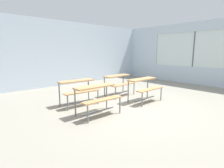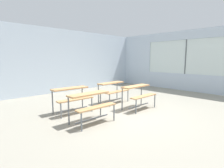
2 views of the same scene
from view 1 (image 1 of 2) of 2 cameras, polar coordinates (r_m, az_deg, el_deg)
name	(u,v)px [view 1 (image 1 of 2)]	position (r m, az deg, el deg)	size (l,w,h in m)	color
ground	(133,107)	(5.29, 6.83, -7.40)	(10.00, 9.00, 0.05)	gray
wall_back	(62,54)	(8.68, -16.16, 9.51)	(10.00, 0.12, 3.00)	silver
wall_right	(207,55)	(9.35, 28.63, 8.37)	(0.12, 9.00, 3.00)	silver
desk_bench_r0c0	(97,93)	(4.42, -4.78, -3.03)	(1.11, 0.60, 0.74)	tan
desk_bench_r0c1	(145,84)	(5.68, 10.62, -0.13)	(1.10, 0.60, 0.74)	tan
desk_bench_r1c0	(78,87)	(5.33, -10.93, -0.83)	(1.13, 0.65, 0.74)	tan
desk_bench_r1c1	(119,80)	(6.38, 2.36, 1.22)	(1.13, 0.65, 0.74)	tan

